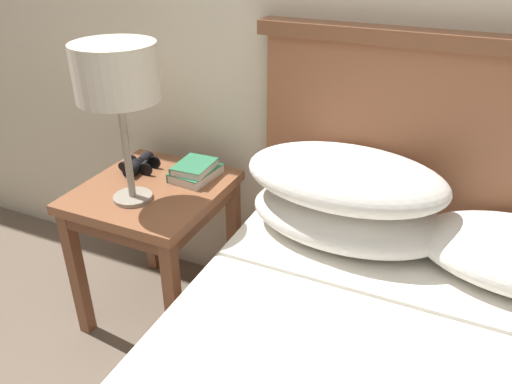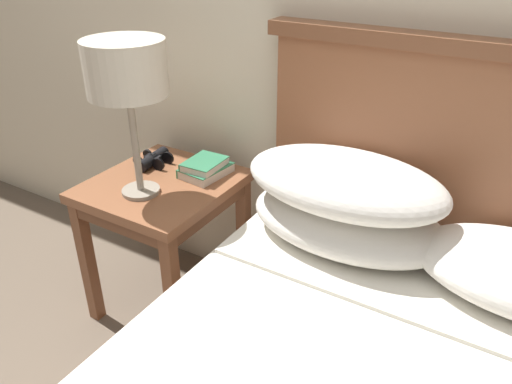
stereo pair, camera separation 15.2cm
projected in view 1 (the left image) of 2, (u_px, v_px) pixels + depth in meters
The scene contains 5 objects.
nightstand at pixel (154, 207), 1.80m from camera, with size 0.48×0.51×0.56m.
table_lamp at pixel (117, 76), 1.48m from camera, with size 0.25×0.25×0.52m.
book_on_nightstand at pixel (195, 173), 1.82m from camera, with size 0.15×0.19×0.04m.
book_stacked_on_top at pixel (194, 166), 1.80m from camera, with size 0.13×0.16×0.03m.
binoculars_pair at pixel (139, 164), 1.87m from camera, with size 0.15×0.16×0.05m.
Camera 1 is at (0.42, -0.48, 1.39)m, focal length 35.00 mm.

